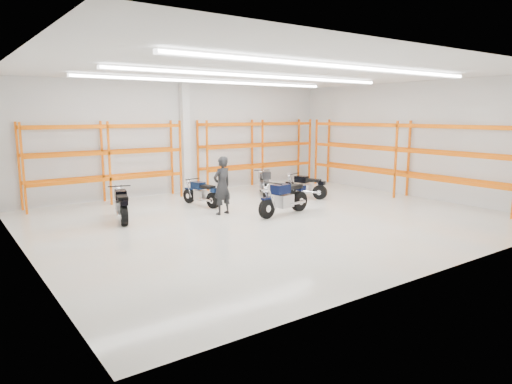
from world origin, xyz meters
TOP-DOWN VIEW (x-y plane):
  - ground at (0.00, 0.00)m, footprint 14.00×14.00m
  - room_shell at (0.00, 0.03)m, footprint 14.02×12.02m
  - motorcycle_main at (0.75, 0.17)m, footprint 2.27×0.78m
  - motorcycle_back_a at (-3.97, 2.32)m, footprint 0.84×2.05m
  - motorcycle_back_b at (-0.83, 2.95)m, footprint 0.66×1.90m
  - motorcycle_back_c at (2.29, 3.47)m, footprint 1.16×1.87m
  - motorcycle_back_d at (3.26, 1.98)m, footprint 0.85×1.83m
  - standing_man at (-0.95, 1.37)m, footprint 0.77×0.58m
  - structural_column at (0.00, 5.82)m, footprint 0.32×0.32m
  - pallet_racking_back_left at (-3.40, 5.48)m, footprint 5.67×0.87m
  - pallet_racking_back_right at (3.40, 5.48)m, footprint 5.67×0.87m
  - pallet_racking_side at (6.48, 0.00)m, footprint 0.87×9.07m

SIDE VIEW (x-z plane):
  - ground at x=0.00m, z-range 0.00..0.00m
  - motorcycle_back_d at x=3.26m, z-range -0.03..0.90m
  - motorcycle_back_b at x=-0.83m, z-range -0.03..0.91m
  - motorcycle_back_a at x=-3.97m, z-range -0.03..0.99m
  - motorcycle_back_c at x=2.29m, z-range -0.02..1.02m
  - motorcycle_main at x=0.75m, z-range -0.04..1.09m
  - standing_man at x=-0.95m, z-range 0.00..1.90m
  - pallet_racking_back_left at x=-3.40m, z-range 0.29..3.29m
  - pallet_racking_back_right at x=3.40m, z-range 0.29..3.29m
  - pallet_racking_side at x=6.48m, z-range 0.31..3.31m
  - structural_column at x=0.00m, z-range 0.00..4.50m
  - room_shell at x=0.00m, z-range 1.03..5.54m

